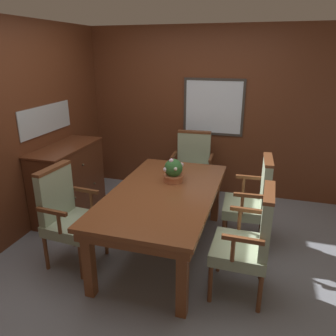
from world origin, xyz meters
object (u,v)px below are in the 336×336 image
(chair_left_near, at_px, (67,212))
(chair_head_far, at_px, (192,165))
(dining_table, at_px, (164,199))
(potted_plant, at_px, (174,171))
(chair_right_near, at_px, (250,239))
(chair_right_far, at_px, (253,198))
(sideboard_cabinet, at_px, (69,181))

(chair_left_near, distance_m, chair_head_far, 2.00)
(dining_table, height_order, potted_plant, potted_plant)
(potted_plant, bearing_deg, chair_right_near, -38.22)
(chair_head_far, bearing_deg, chair_right_far, -48.65)
(chair_left_near, height_order, chair_right_near, same)
(dining_table, xyz_separation_m, sideboard_cabinet, (-1.47, 0.47, -0.15))
(chair_head_far, height_order, chair_right_near, same)
(chair_right_near, relative_size, potted_plant, 3.73)
(chair_right_near, bearing_deg, chair_left_near, -88.60)
(dining_table, distance_m, potted_plant, 0.35)
(dining_table, height_order, chair_right_near, chair_right_near)
(dining_table, distance_m, chair_left_near, 1.00)
(sideboard_cabinet, bearing_deg, chair_left_near, -57.71)
(chair_left_near, relative_size, sideboard_cabinet, 0.92)
(chair_right_far, bearing_deg, sideboard_cabinet, -93.65)
(chair_left_near, xyz_separation_m, chair_head_far, (0.89, 1.79, 0.00))
(sideboard_cabinet, bearing_deg, dining_table, -17.86)
(dining_table, bearing_deg, chair_right_far, 26.56)
(dining_table, distance_m, chair_right_near, 1.01)
(chair_right_near, bearing_deg, chair_right_far, -178.31)
(chair_right_near, distance_m, potted_plant, 1.17)
(sideboard_cabinet, bearing_deg, chair_right_far, -0.57)
(chair_right_far, height_order, potted_plant, chair_right_far)
(chair_right_near, xyz_separation_m, sideboard_cabinet, (-2.38, 0.89, -0.08))
(chair_left_near, height_order, sideboard_cabinet, chair_left_near)
(chair_right_far, bearing_deg, chair_head_far, -138.30)
(chair_head_far, height_order, sideboard_cabinet, chair_head_far)
(chair_right_near, bearing_deg, dining_table, -113.96)
(chair_head_far, xyz_separation_m, chair_right_far, (0.89, -0.90, 0.00))
(chair_head_far, relative_size, potted_plant, 3.73)
(chair_left_near, relative_size, chair_right_far, 1.00)
(potted_plant, relative_size, sideboard_cabinet, 0.25)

